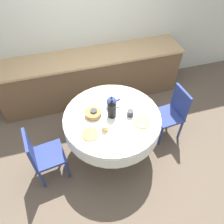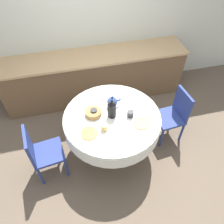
% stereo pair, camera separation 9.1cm
% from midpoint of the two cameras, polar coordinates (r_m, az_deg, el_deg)
% --- Properties ---
extents(ground_plane, '(12.00, 12.00, 0.00)m').
position_cam_midpoint_polar(ground_plane, '(3.50, 0.76, -9.71)').
color(ground_plane, brown).
extents(wall_back, '(7.00, 0.05, 2.60)m').
position_cam_midpoint_polar(wall_back, '(3.92, -5.50, 22.14)').
color(wall_back, beige).
rests_on(wall_back, ground_plane).
extents(kitchen_counter, '(3.24, 0.64, 0.90)m').
position_cam_midpoint_polar(kitchen_counter, '(4.07, -3.83, 9.28)').
color(kitchen_counter, brown).
rests_on(kitchen_counter, ground_plane).
extents(dining_table, '(1.31, 1.31, 0.78)m').
position_cam_midpoint_polar(dining_table, '(2.98, 0.88, -2.73)').
color(dining_table, tan).
rests_on(dining_table, ground_plane).
extents(chair_left, '(0.43, 0.43, 0.88)m').
position_cam_midpoint_polar(chair_left, '(3.46, 16.60, -0.43)').
color(chair_left, navy).
rests_on(chair_left, ground_plane).
extents(chair_right, '(0.45, 0.45, 0.88)m').
position_cam_midpoint_polar(chair_right, '(3.02, -17.18, -9.88)').
color(chair_right, navy).
rests_on(chair_right, ground_plane).
extents(plate_near_left, '(0.21, 0.21, 0.01)m').
position_cam_midpoint_polar(plate_near_left, '(2.70, -5.02, -5.55)').
color(plate_near_left, orange).
rests_on(plate_near_left, dining_table).
extents(cup_near_left, '(0.08, 0.08, 0.09)m').
position_cam_midpoint_polar(cup_near_left, '(2.71, -1.06, -3.95)').
color(cup_near_left, '#DBB766').
rests_on(cup_near_left, dining_table).
extents(plate_near_right, '(0.21, 0.21, 0.01)m').
position_cam_midpoint_polar(plate_near_right, '(2.82, 8.71, -2.97)').
color(plate_near_right, orange).
rests_on(plate_near_right, dining_table).
extents(cup_near_right, '(0.08, 0.08, 0.09)m').
position_cam_midpoint_polar(cup_near_right, '(2.87, 5.73, -0.51)').
color(cup_near_right, '#28282D').
rests_on(cup_near_right, dining_table).
extents(plate_far_left, '(0.21, 0.21, 0.01)m').
position_cam_midpoint_polar(plate_far_left, '(3.04, -5.68, 1.89)').
color(plate_far_left, white).
rests_on(plate_far_left, dining_table).
extents(cup_far_left, '(0.08, 0.08, 0.09)m').
position_cam_midpoint_polar(cup_far_left, '(2.88, -3.84, -0.03)').
color(cup_far_left, '#28282D').
rests_on(cup_far_left, dining_table).
extents(plate_far_right, '(0.21, 0.21, 0.01)m').
position_cam_midpoint_polar(plate_far_right, '(3.15, 3.65, 4.01)').
color(plate_far_right, white).
rests_on(plate_far_right, dining_table).
extents(cup_far_right, '(0.08, 0.08, 0.09)m').
position_cam_midpoint_polar(cup_far_right, '(3.02, 0.77, 2.83)').
color(cup_far_right, '#DBB766').
rests_on(cup_far_right, dining_table).
extents(coffee_carafe, '(0.11, 0.11, 0.28)m').
position_cam_midpoint_polar(coffee_carafe, '(2.80, 0.97, 0.74)').
color(coffee_carafe, black).
rests_on(coffee_carafe, dining_table).
extents(teapot, '(0.20, 0.14, 0.19)m').
position_cam_midpoint_polar(teapot, '(2.95, 0.98, 2.67)').
color(teapot, '#33478E').
rests_on(teapot, dining_table).
extents(bread_basket, '(0.22, 0.22, 0.07)m').
position_cam_midpoint_polar(bread_basket, '(2.89, -4.01, -0.22)').
color(bread_basket, olive).
rests_on(bread_basket, dining_table).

